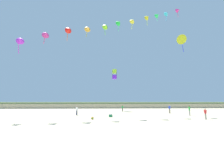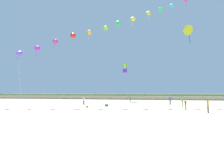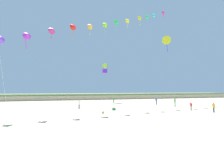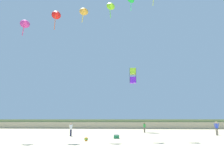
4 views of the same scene
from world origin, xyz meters
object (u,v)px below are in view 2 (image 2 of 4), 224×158
(person_far_left, at_px, (170,100))
(person_far_center, at_px, (84,100))
(person_mid_center, at_px, (208,106))
(beach_ball, at_px, (87,107))
(person_near_right, at_px, (130,99))
(large_kite_low_lead, at_px, (125,68))
(person_near_left, at_px, (182,101))
(large_kite_mid_trail, at_px, (189,30))
(person_far_right, at_px, (186,104))
(beach_cooler, at_px, (107,105))

(person_far_left, relative_size, person_far_center, 1.10)
(person_mid_center, xyz_separation_m, beach_ball, (-17.20, 3.61, -0.71))
(person_near_right, bearing_deg, large_kite_low_lead, 116.83)
(person_near_left, height_order, large_kite_mid_trail, large_kite_mid_trail)
(person_far_left, relative_size, beach_ball, 4.82)
(person_far_right, xyz_separation_m, large_kite_low_lead, (-10.87, 19.73, 8.79))
(person_far_right, bearing_deg, beach_cooler, 161.85)
(person_mid_center, relative_size, large_kite_low_lead, 0.59)
(person_mid_center, height_order, beach_cooler, person_mid_center)
(large_kite_low_lead, xyz_separation_m, beach_ball, (-4.44, -18.75, -9.47))
(beach_cooler, xyz_separation_m, beach_ball, (-2.63, -3.18, -0.03))
(person_far_left, relative_size, large_kite_mid_trail, 0.40)
(person_near_right, relative_size, person_far_left, 0.87)
(large_kite_mid_trail, distance_m, beach_cooler, 25.87)
(person_near_right, relative_size, beach_ball, 4.20)
(person_near_left, distance_m, beach_ball, 16.77)
(person_far_left, bearing_deg, person_mid_center, -80.75)
(person_near_left, distance_m, large_kite_mid_trail, 18.22)
(beach_cooler, bearing_deg, large_kite_mid_trail, 26.68)
(large_kite_mid_trail, xyz_separation_m, beach_ball, (-20.20, -12.01, -16.84))
(beach_ball, bearing_deg, person_far_left, 32.32)
(person_far_center, bearing_deg, large_kite_mid_trail, 13.36)
(person_far_right, relative_size, person_far_center, 0.94)
(beach_cooler, bearing_deg, person_near_right, 74.09)
(person_mid_center, bearing_deg, person_far_right, 125.60)
(person_far_right, bearing_deg, person_mid_center, -54.40)
(person_near_left, bearing_deg, beach_ball, -165.14)
(person_near_right, distance_m, person_mid_center, 22.02)
(person_mid_center, relative_size, person_far_left, 0.88)
(person_mid_center, xyz_separation_m, person_far_right, (-1.89, 2.63, -0.03))
(person_far_left, xyz_separation_m, large_kite_low_lead, (-10.62, 9.23, 8.64))
(person_near_right, height_order, large_kite_mid_trail, large_kite_mid_trail)
(person_near_left, height_order, person_far_right, person_near_left)
(person_mid_center, distance_m, person_far_right, 3.24)
(person_far_left, height_order, large_kite_low_lead, large_kite_low_lead)
(person_near_left, bearing_deg, person_near_right, 132.12)
(person_near_right, bearing_deg, person_far_center, -136.09)
(person_far_center, relative_size, large_kite_mid_trail, 0.37)
(person_far_center, bearing_deg, person_far_left, 9.56)
(person_near_left, distance_m, beach_cooler, 13.63)
(large_kite_low_lead, bearing_deg, person_mid_center, -60.30)
(beach_cooler, bearing_deg, large_kite_low_lead, 83.37)
(person_far_left, height_order, person_far_center, person_far_left)
(person_far_right, bearing_deg, large_kite_mid_trail, 69.36)
(person_far_center, distance_m, large_kite_mid_trail, 28.95)
(person_far_right, relative_size, beach_cooler, 2.58)
(person_near_left, height_order, beach_cooler, person_near_left)
(person_near_left, distance_m, large_kite_low_lead, 20.53)
(person_near_right, xyz_separation_m, large_kite_low_lead, (-1.68, 3.33, 8.77))
(beach_ball, bearing_deg, person_near_right, 68.35)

